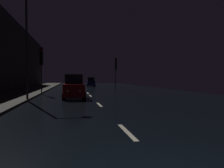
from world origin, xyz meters
name	(u,v)px	position (x,y,z in m)	size (l,w,h in m)	color
ground	(86,91)	(0.00, 24.50, -0.01)	(27.13, 84.00, 0.02)	black
sidewalk_left	(27,92)	(-7.36, 24.50, 0.07)	(4.40, 84.00, 0.15)	#38332B
lane_centerline	(95,100)	(0.00, 13.00, 0.01)	(0.16, 20.38, 0.01)	beige
traffic_light_far_left	(41,60)	(-5.07, 20.22, 3.73)	(0.33, 0.47, 5.10)	#38383A
traffic_light_far_right	(116,67)	(5.06, 29.51, 3.61)	(0.32, 0.46, 4.96)	#38383A
streetlamp_overhead	(32,32)	(-4.85, 13.73, 5.40)	(1.70, 0.44, 8.32)	#2D2D30
car_approaching_headlights	(74,87)	(-1.65, 15.27, 0.97)	(1.94, 4.20, 2.11)	maroon
car_distant_taillights	(91,82)	(2.02, 40.75, 0.87)	(1.74, 3.77, 1.90)	#141E51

